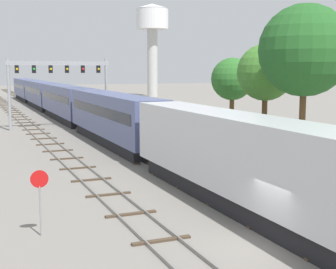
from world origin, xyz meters
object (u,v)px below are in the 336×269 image
object	(u,v)px
passenger_train	(64,101)
signal_gantry	(59,77)
trackside_tree_right	(266,73)
water_tower	(152,27)
stop_sign	(40,193)
trackside_tree_mid	(232,79)
trackside_tree_left	(305,51)

from	to	relation	value
passenger_train	signal_gantry	size ratio (longest dim) A/B	9.53
passenger_train	trackside_tree_right	distance (m)	30.34
signal_gantry	water_tower	world-z (taller)	water_tower
stop_sign	trackside_tree_right	world-z (taller)	trackside_tree_right
trackside_tree_mid	water_tower	bearing A→B (deg)	77.35
passenger_train	stop_sign	bearing A→B (deg)	-102.06
passenger_train	stop_sign	xyz separation A→B (m)	(-10.00, -46.82, -0.74)
water_tower	trackside_tree_right	distance (m)	76.54
trackside_tree_mid	stop_sign	bearing A→B (deg)	-131.70
trackside_tree_left	trackside_tree_mid	world-z (taller)	trackside_tree_left
trackside_tree_mid	signal_gantry	bearing A→B (deg)	159.09
passenger_train	trackside_tree_mid	size ratio (longest dim) A/B	13.67
passenger_train	water_tower	bearing A→B (deg)	56.79
signal_gantry	trackside_tree_right	size ratio (longest dim) A/B	1.26
passenger_train	trackside_tree_mid	distance (m)	23.92
trackside_tree_right	trackside_tree_left	bearing A→B (deg)	-99.78
trackside_tree_left	trackside_tree_mid	xyz separation A→B (m)	(2.94, 17.04, -2.80)
stop_sign	trackside_tree_mid	xyz separation A→B (m)	(27.06, 30.37, 3.98)
water_tower	trackside_tree_mid	bearing A→B (deg)	-102.65
water_tower	stop_sign	xyz separation A→B (m)	(-41.58, -95.07, -15.64)
stop_sign	trackside_tree_left	bearing A→B (deg)	28.93
trackside_tree_left	passenger_train	bearing A→B (deg)	112.86
water_tower	trackside_tree_left	world-z (taller)	water_tower
trackside_tree_mid	trackside_tree_right	world-z (taller)	trackside_tree_right
water_tower	trackside_tree_mid	size ratio (longest dim) A/B	2.74
passenger_train	trackside_tree_mid	bearing A→B (deg)	-43.96
trackside_tree_left	trackside_tree_mid	size ratio (longest dim) A/B	1.49
trackside_tree_right	passenger_train	bearing A→B (deg)	120.91
stop_sign	water_tower	bearing A→B (deg)	66.38
signal_gantry	trackside_tree_mid	xyz separation A→B (m)	(19.31, -7.38, -0.30)
trackside_tree_mid	trackside_tree_right	size ratio (longest dim) A/B	0.88
trackside_tree_left	trackside_tree_mid	distance (m)	17.51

